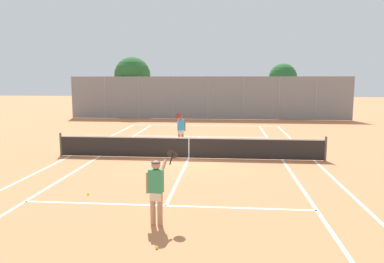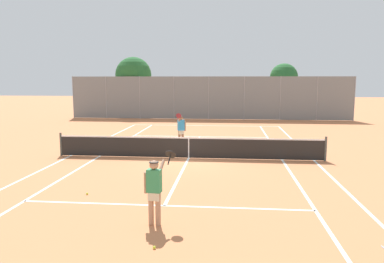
{
  "view_description": "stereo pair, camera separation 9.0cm",
  "coord_description": "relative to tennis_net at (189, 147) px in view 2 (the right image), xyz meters",
  "views": [
    {
      "loc": [
        1.67,
        -16.37,
        3.52
      ],
      "look_at": [
        0.0,
        1.5,
        1.0
      ],
      "focal_mm": 35.0,
      "sensor_mm": 36.0,
      "label": 1
    },
    {
      "loc": [
        1.76,
        -16.36,
        3.52
      ],
      "look_at": [
        0.0,
        1.5,
        1.0
      ],
      "focal_mm": 35.0,
      "sensor_mm": 36.0,
      "label": 2
    }
  ],
  "objects": [
    {
      "name": "loose_tennis_ball_2",
      "position": [
        -0.27,
        1.73,
        -0.48
      ],
      "size": [
        0.07,
        0.07,
        0.07
      ],
      "primitive_type": "sphere",
      "color": "#D1DB33",
      "rests_on": "ground"
    },
    {
      "name": "tree_behind_left",
      "position": [
        -7.32,
        18.47,
        3.26
      ],
      "size": [
        3.37,
        3.36,
        5.58
      ],
      "color": "brown",
      "rests_on": "ground"
    },
    {
      "name": "loose_tennis_ball_3",
      "position": [
        -0.53,
        2.25,
        -0.48
      ],
      "size": [
        0.07,
        0.07,
        0.07
      ],
      "primitive_type": "sphere",
      "color": "#D1DB33",
      "rests_on": "ground"
    },
    {
      "name": "loose_tennis_ball_4",
      "position": [
        0.25,
        -9.08,
        -0.48
      ],
      "size": [
        0.07,
        0.07,
        0.07
      ],
      "primitive_type": "sphere",
      "color": "#D1DB33",
      "rests_on": "ground"
    },
    {
      "name": "tree_behind_right",
      "position": [
        6.82,
        19.79,
        3.1
      ],
      "size": [
        2.6,
        2.6,
        4.98
      ],
      "color": "brown",
      "rests_on": "ground"
    },
    {
      "name": "back_fence",
      "position": [
        -0.0,
        16.52,
        1.38
      ],
      "size": [
        24.77,
        0.08,
        3.77
      ],
      "color": "gray",
      "rests_on": "ground"
    },
    {
      "name": "player_far_left",
      "position": [
        -0.74,
        3.12,
        0.42
      ],
      "size": [
        0.45,
        0.88,
        1.77
      ],
      "color": "#936B4C",
      "rests_on": "ground"
    },
    {
      "name": "loose_tennis_ball_0",
      "position": [
        -2.19,
        5.72,
        -0.48
      ],
      "size": [
        0.07,
        0.07,
        0.07
      ],
      "primitive_type": "sphere",
      "color": "#D1DB33",
      "rests_on": "ground"
    },
    {
      "name": "court_line_markings",
      "position": [
        0.0,
        0.0,
        -0.51
      ],
      "size": [
        11.1,
        23.9,
        0.01
      ],
      "color": "white",
      "rests_on": "ground"
    },
    {
      "name": "tennis_net",
      "position": [
        0.0,
        0.0,
        0.0
      ],
      "size": [
        12.0,
        0.1,
        1.07
      ],
      "color": "#474C47",
      "rests_on": "ground"
    },
    {
      "name": "loose_tennis_ball_1",
      "position": [
        -2.54,
        -5.64,
        -0.48
      ],
      "size": [
        0.07,
        0.07,
        0.07
      ],
      "primitive_type": "sphere",
      "color": "#D1DB33",
      "rests_on": "ground"
    },
    {
      "name": "player_near_side",
      "position": [
        0.01,
        -7.77,
        0.42
      ],
      "size": [
        0.74,
        0.72,
        1.77
      ],
      "color": "tan",
      "rests_on": "ground"
    },
    {
      "name": "ground_plane",
      "position": [
        0.0,
        0.0,
        -0.51
      ],
      "size": [
        120.0,
        120.0,
        0.0
      ],
      "primitive_type": "plane",
      "color": "#CC7A4C"
    }
  ]
}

